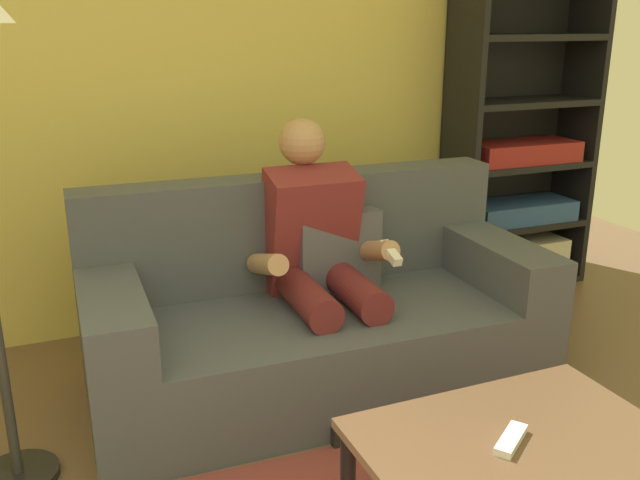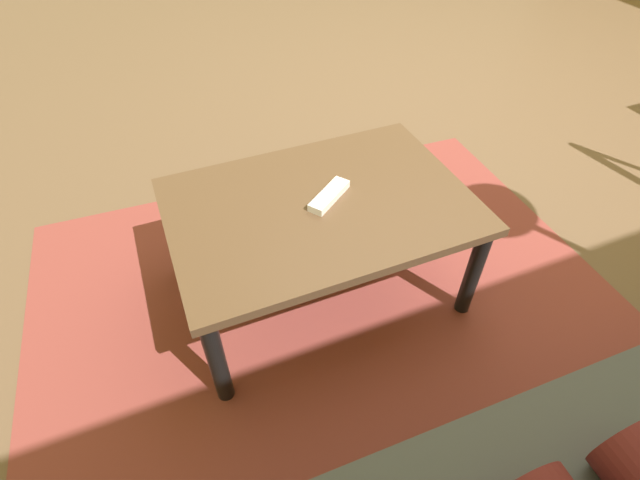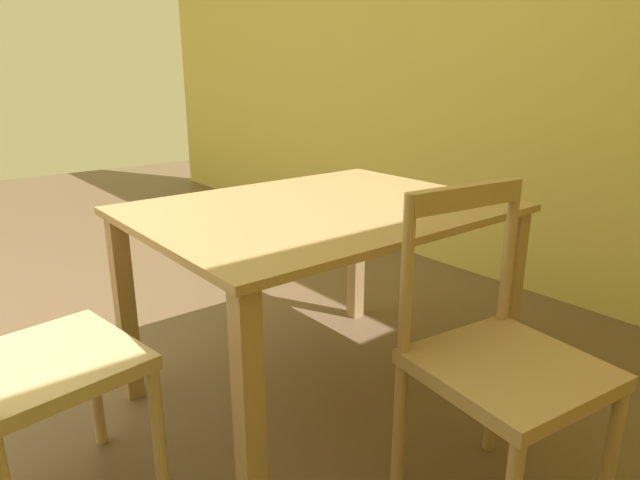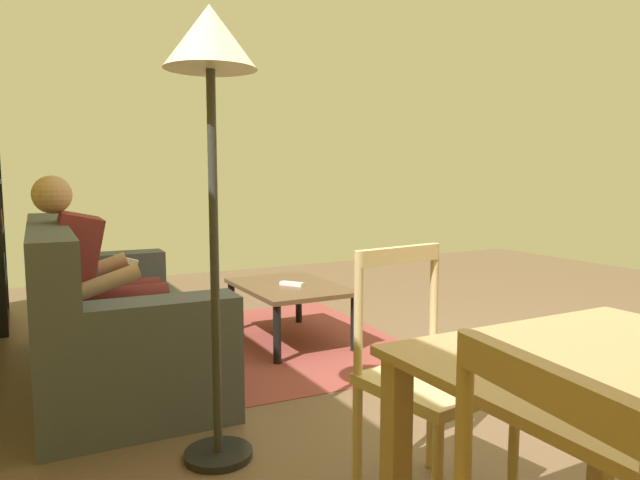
{
  "view_description": "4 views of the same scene",
  "coord_description": "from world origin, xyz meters",
  "views": [
    {
      "loc": [
        0.04,
        -0.61,
        1.57
      ],
      "look_at": [
        1.11,
        1.96,
        0.69
      ],
      "focal_mm": 39.09,
      "sensor_mm": 36.0,
      "label": 1
    },
    {
      "loc": [
        1.67,
        1.8,
        1.31
      ],
      "look_at": [
        1.25,
        0.79,
        0.24
      ],
      "focal_mm": 26.1,
      "sensor_mm": 36.0,
      "label": 2
    },
    {
      "loc": [
        -0.57,
        2.63,
        1.17
      ],
      "look_at": [
        -1.73,
        1.19,
        0.6
      ],
      "focal_mm": 30.99,
      "sensor_mm": 36.0,
      "label": 3
    },
    {
      "loc": [
        -2.32,
        2.45,
        1.16
      ],
      "look_at": [
        -0.31,
        1.38,
        0.9
      ],
      "focal_mm": 32.2,
      "sensor_mm": 36.0,
      "label": 4
    }
  ],
  "objects": [
    {
      "name": "wall_side",
      "position": [
        -3.32,
        0.0,
        1.37
      ],
      "size": [
        0.12,
        5.95,
        2.73
      ],
      "primitive_type": "cube",
      "color": "#D2BE5D",
      "rests_on": "ground_plane"
    },
    {
      "name": "dining_chair_near_wall",
      "position": [
        -1.73,
        1.93,
        0.44
      ],
      "size": [
        0.47,
        0.47,
        0.88
      ],
      "color": "tan",
      "rests_on": "ground_plane"
    },
    {
      "name": "dining_table",
      "position": [
        -1.73,
        1.19,
        0.62
      ],
      "size": [
        1.22,
        0.93,
        0.72
      ],
      "color": "tan",
      "rests_on": "ground_plane"
    },
    {
      "name": "dining_chair_facing_couch",
      "position": [
        -0.79,
        1.2,
        0.45
      ],
      "size": [
        0.47,
        0.47,
        0.9
      ],
      "color": "#D1B27F",
      "rests_on": "ground_plane"
    }
  ]
}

